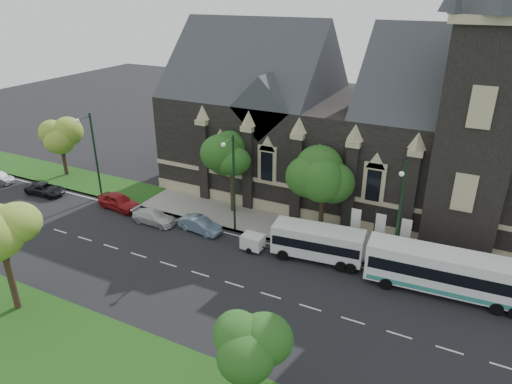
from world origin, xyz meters
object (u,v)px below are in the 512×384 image
Objects in this scene: tree_park_east at (250,342)px; street_lamp_near at (399,212)px; tree_walk_right at (327,171)px; banner_flag_left at (353,223)px; street_lamp_mid at (233,179)px; car_far_red at (119,201)px; car_far_black at (45,189)px; tour_coach at (448,272)px; shuttle_bus at (318,241)px; box_trailer at (253,242)px; car_far_white at (154,217)px; banner_flag_center at (378,228)px; banner_flag_right at (403,234)px; tree_park_near at (3,224)px; street_lamp_far at (93,151)px; tree_walk_far at (63,137)px; sedan at (200,225)px; tree_walk_left at (235,156)px.

street_lamp_near reaches higher than tree_park_east.
tree_walk_right is 1.95× the size of banner_flag_left.
street_lamp_near reaches higher than banner_flag_left.
street_lamp_mid reaches higher than tree_walk_right.
banner_flag_left is (3.08, -1.71, -3.43)m from tree_walk_right.
car_far_red is (-12.40, -1.09, -4.32)m from street_lamp_mid.
street_lamp_near is 36.11m from car_far_black.
shuttle_bus is at bearing 175.16° from tour_coach.
car_far_white is (-10.40, 0.14, -0.15)m from box_trailer.
banner_flag_center reaches higher than car_far_red.
street_lamp_near is 5.34m from tour_coach.
tour_coach is at bearing -21.95° from banner_flag_left.
tour_coach is at bearing -7.50° from shuttle_bus.
car_far_black is at bearing -173.89° from banner_flag_right.
car_far_white is (0.37, 13.91, -5.79)m from tree_park_near.
box_trailer reaches higher than car_far_black.
tour_coach is 2.60× the size of car_far_white.
banner_flag_center is at bearing 3.86° from street_lamp_far.
tree_walk_far is 2.42× the size of box_trailer.
street_lamp_mid is 2.04× the size of car_far_black.
tree_walk_far is 27.59m from box_trailer.
street_lamp_far is at bearing 79.42° from car_far_red.
banner_flag_left is 32.34m from car_far_black.
street_lamp_mid is (-14.00, 0.00, 0.00)m from street_lamp_near.
street_lamp_far is 24.57m from shuttle_bus.
tree_park_east reaches higher than shuttle_bus.
sedan is at bearing 70.60° from tree_park_near.
car_far_black is at bearing -164.45° from tree_walk_left.
banner_flag_left is at bearing -76.24° from car_far_red.
car_far_black is at bearing 135.18° from tree_park_near.
street_lamp_far reaches higher than car_far_black.
street_lamp_far is 2.04× the size of car_far_black.
sedan is (-12.96, -3.30, -1.71)m from banner_flag_left.
car_far_red is (-9.72, 0.31, 0.12)m from sedan.
tree_park_near is at bearing -138.84° from car_far_black.
tour_coach is 2.75× the size of sedan.
tree_park_east is 30.90m from street_lamp_far.
tree_park_near is at bearing -135.46° from banner_flag_left.
street_lamp_far is 2.25× the size of banner_flag_left.
banner_flag_left is (18.06, 17.77, -4.03)m from tree_park_near.
tree_park_east is 0.82× the size of tree_walk_left.
sedan is 9.73m from car_far_red.
box_trailer is at bearing -94.37° from car_far_black.
tree_park_near is 27.10m from banner_flag_center.
street_lamp_mid reaches higher than sedan.
car_far_black is at bearing -67.83° from tree_walk_far.
shuttle_bus is 2.87× the size of box_trailer.
street_lamp_far reaches higher than shuttle_bus.
street_lamp_near is at bearing -84.41° from car_far_white.
tree_park_east reaches higher than banner_flag_center.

